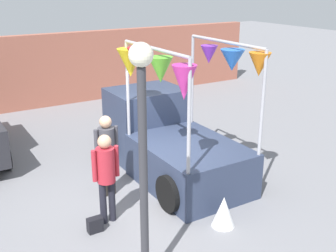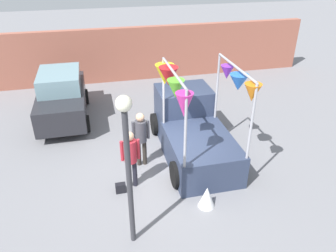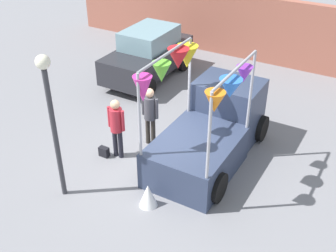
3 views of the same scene
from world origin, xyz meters
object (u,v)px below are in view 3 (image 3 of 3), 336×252
object	(u,v)px
handbag	(104,152)
folded_kite_bundle_white	(148,195)
person_vendor	(150,111)
parked_car	(148,54)
person_customer	(116,123)
vendor_truck	(212,125)
street_lamp	(51,108)

from	to	relation	value
handbag	folded_kite_bundle_white	size ratio (longest dim) A/B	0.47
person_vendor	parked_car	bearing A→B (deg)	123.13
person_customer	handbag	world-z (taller)	person_customer
vendor_truck	person_customer	xyz separation A→B (m)	(-2.14, -1.44, 0.16)
folded_kite_bundle_white	street_lamp	bearing A→B (deg)	-161.47
person_customer	street_lamp	xyz separation A→B (m)	(-0.24, -1.94, 1.34)
parked_car	person_customer	distance (m)	5.16
vendor_truck	person_vendor	distance (m)	1.77
vendor_truck	street_lamp	bearing A→B (deg)	-125.15
parked_car	handbag	distance (m)	5.28
vendor_truck	parked_car	xyz separation A→B (m)	(-4.16, 3.30, 0.03)
vendor_truck	person_customer	distance (m)	2.59
person_vendor	folded_kite_bundle_white	xyz separation A→B (m)	(1.34, -2.24, -0.78)
person_vendor	street_lamp	distance (m)	3.27
vendor_truck	person_vendor	bearing A→B (deg)	-164.62
person_customer	handbag	distance (m)	1.01
vendor_truck	parked_car	size ratio (longest dim) A/B	1.02
street_lamp	parked_car	bearing A→B (deg)	104.87
person_customer	street_lamp	size ratio (longest dim) A/B	0.48
parked_car	street_lamp	world-z (taller)	street_lamp
person_vendor	folded_kite_bundle_white	world-z (taller)	person_vendor
parked_car	person_customer	size ratio (longest dim) A/B	2.27
parked_car	person_vendor	world-z (taller)	parked_car
vendor_truck	folded_kite_bundle_white	xyz separation A→B (m)	(-0.36, -2.71, -0.61)
street_lamp	folded_kite_bundle_white	bearing A→B (deg)	18.53
handbag	parked_car	bearing A→B (deg)	108.63
handbag	street_lamp	world-z (taller)	street_lamp
vendor_truck	handbag	size ratio (longest dim) A/B	14.61
vendor_truck	street_lamp	size ratio (longest dim) A/B	1.12
parked_car	street_lamp	size ratio (longest dim) A/B	1.10
street_lamp	person_vendor	bearing A→B (deg)	76.81
vendor_truck	folded_kite_bundle_white	distance (m)	2.80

